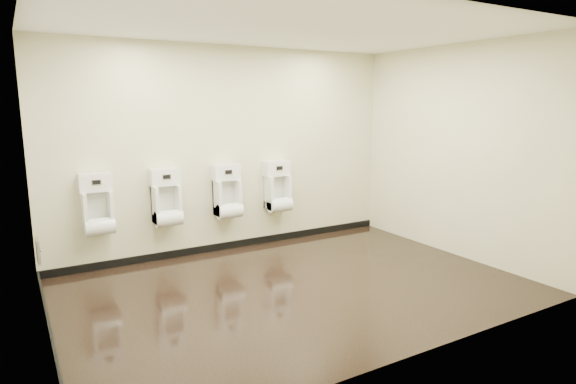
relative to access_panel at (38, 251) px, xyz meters
name	(u,v)px	position (x,y,z in m)	size (l,w,h in m)	color
ground	(297,287)	(2.48, -1.20, -0.50)	(5.00, 3.50, 0.00)	black
ceiling	(297,27)	(2.48, -1.20, 2.30)	(5.00, 3.50, 0.00)	white
back_wall	(231,150)	(2.48, 0.55, 0.90)	(5.00, 0.02, 2.80)	beige
front_wall	(417,188)	(2.48, -2.95, 0.90)	(5.00, 0.02, 2.80)	beige
left_wall	(34,183)	(-0.02, -1.20, 0.90)	(0.02, 3.50, 2.80)	beige
right_wall	(457,152)	(4.98, -1.20, 0.90)	(0.02, 3.50, 2.80)	beige
tile_overlay_left	(35,183)	(-0.01, -1.20, 0.90)	(0.01, 3.50, 2.80)	white
skirting_back	(233,244)	(2.48, 0.54, -0.45)	(5.00, 0.02, 0.10)	black
skirting_left	(51,337)	(-0.01, -1.20, -0.45)	(0.02, 3.50, 0.10)	black
access_panel	(38,251)	(0.00, 0.00, 0.00)	(0.04, 0.25, 0.25)	#9E9EA3
urinal_0	(98,209)	(0.68, 0.42, 0.30)	(0.39, 0.29, 0.72)	white
urinal_1	(167,202)	(1.52, 0.42, 0.30)	(0.39, 0.29, 0.72)	white
urinal_2	(228,195)	(2.36, 0.42, 0.30)	(0.39, 0.29, 0.72)	white
urinal_3	(278,190)	(3.15, 0.42, 0.30)	(0.39, 0.29, 0.72)	white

